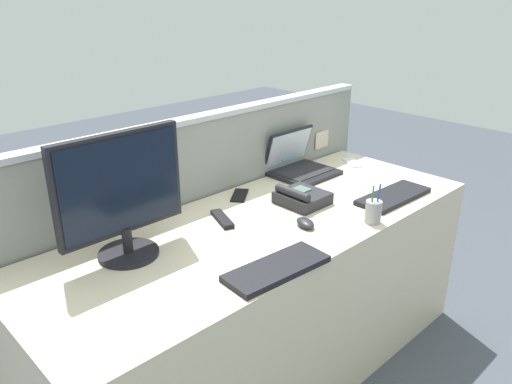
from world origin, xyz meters
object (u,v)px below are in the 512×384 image
at_px(keyboard_spare, 393,196).
at_px(computer_mouse_right_hand, 305,223).
at_px(desk_phone, 301,197).
at_px(laptop, 298,164).
at_px(desktop_monitor, 121,193).
at_px(pen_cup, 373,211).
at_px(tv_remote, 222,219).
at_px(cell_phone_white_slab, 352,163).
at_px(cell_phone_black_slab, 240,195).
at_px(keyboard_main, 277,268).

height_order(keyboard_spare, computer_mouse_right_hand, computer_mouse_right_hand).
bearing_deg(desk_phone, computer_mouse_right_hand, -134.68).
bearing_deg(laptop, desk_phone, -135.73).
height_order(desktop_monitor, pen_cup, desktop_monitor).
bearing_deg(pen_cup, desktop_monitor, 151.92).
distance_m(desktop_monitor, keyboard_spare, 1.23).
height_order(keyboard_spare, tv_remote, keyboard_spare).
bearing_deg(cell_phone_white_slab, cell_phone_black_slab, -156.16).
bearing_deg(tv_remote, pen_cup, -24.78).
xyz_separation_m(laptop, desk_phone, (-0.29, -0.28, -0.02)).
distance_m(pen_cup, cell_phone_black_slab, 0.62).
xyz_separation_m(keyboard_main, pen_cup, (0.56, -0.01, 0.04)).
xyz_separation_m(desktop_monitor, tv_remote, (0.43, -0.03, -0.23)).
bearing_deg(cell_phone_white_slab, laptop, -168.67).
relative_size(laptop, cell_phone_white_slab, 2.17).
relative_size(desktop_monitor, desk_phone, 2.38).
xyz_separation_m(laptop, keyboard_main, (-0.78, -0.60, -0.04)).
distance_m(desk_phone, keyboard_spare, 0.43).
xyz_separation_m(desk_phone, tv_remote, (-0.37, 0.11, -0.02)).
distance_m(desktop_monitor, tv_remote, 0.49).
xyz_separation_m(desk_phone, computer_mouse_right_hand, (-0.16, -0.16, -0.01)).
distance_m(keyboard_main, keyboard_spare, 0.84).
bearing_deg(desktop_monitor, keyboard_spare, -18.50).
xyz_separation_m(keyboard_spare, cell_phone_black_slab, (-0.49, 0.50, -0.01)).
height_order(desktop_monitor, keyboard_main, desktop_monitor).
relative_size(desk_phone, pen_cup, 1.13).
relative_size(computer_mouse_right_hand, pen_cup, 0.57).
bearing_deg(cell_phone_white_slab, tv_remote, -146.11).
xyz_separation_m(laptop, keyboard_spare, (0.06, -0.53, -0.04)).
bearing_deg(desk_phone, pen_cup, -78.63).
height_order(desktop_monitor, cell_phone_black_slab, desktop_monitor).
bearing_deg(tv_remote, keyboard_main, -85.67).
bearing_deg(cell_phone_black_slab, keyboard_spare, 5.23).
xyz_separation_m(pen_cup, tv_remote, (-0.44, 0.44, -0.04)).
bearing_deg(cell_phone_black_slab, keyboard_main, -70.20).
bearing_deg(tv_remote, keyboard_spare, -6.36).
bearing_deg(keyboard_main, laptop, 41.78).
xyz_separation_m(laptop, tv_remote, (-0.66, -0.17, -0.04)).
bearing_deg(computer_mouse_right_hand, cell_phone_black_slab, 106.51).
bearing_deg(cell_phone_black_slab, desktop_monitor, -118.33).
bearing_deg(computer_mouse_right_hand, tv_remote, 147.15).
xyz_separation_m(computer_mouse_right_hand, cell_phone_white_slab, (0.77, 0.33, -0.01)).
bearing_deg(pen_cup, computer_mouse_right_hand, 144.03).
xyz_separation_m(pen_cup, cell_phone_white_slab, (0.54, 0.50, -0.04)).
relative_size(desk_phone, cell_phone_white_slab, 1.40).
height_order(keyboard_main, tv_remote, keyboard_main).
height_order(cell_phone_white_slab, cell_phone_black_slab, same).
xyz_separation_m(desktop_monitor, pen_cup, (0.86, -0.46, -0.19)).
distance_m(pen_cup, cell_phone_white_slab, 0.74).
distance_m(keyboard_spare, computer_mouse_right_hand, 0.52).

